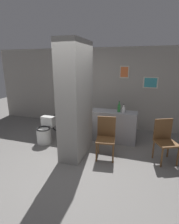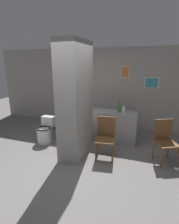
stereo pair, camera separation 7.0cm
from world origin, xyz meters
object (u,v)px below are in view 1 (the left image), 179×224
at_px(chair_near_pillar, 106,136).
at_px(chair_by_doorway, 165,139).
at_px(bicycle, 75,125).
at_px(bottle_tall, 119,108).
at_px(toilet, 45,132).

distance_m(chair_near_pillar, chair_by_doorway, 1.29).
height_order(bicycle, bottle_tall, bottle_tall).
bearing_deg(toilet, chair_near_pillar, -8.03).
height_order(toilet, chair_by_doorway, chair_by_doorway).
bearing_deg(bicycle, bottle_tall, -3.01).
bearing_deg(chair_by_doorway, bicycle, 137.57).
bearing_deg(bottle_tall, chair_by_doorway, -30.12).
height_order(chair_near_pillar, chair_by_doorway, same).
bearing_deg(toilet, bottle_tall, 18.56).
bearing_deg(chair_near_pillar, bottle_tall, 72.40).
height_order(toilet, chair_near_pillar, chair_near_pillar).
relative_size(chair_near_pillar, bicycle, 0.56).
relative_size(toilet, bottle_tall, 2.22).
distance_m(toilet, chair_near_pillar, 1.80).
relative_size(toilet, chair_near_pillar, 0.72).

